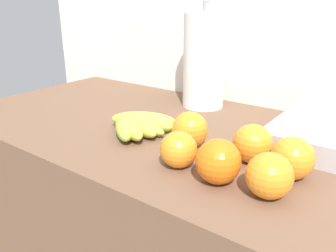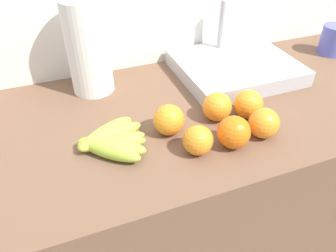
{
  "view_description": "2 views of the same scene",
  "coord_description": "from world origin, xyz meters",
  "px_view_note": "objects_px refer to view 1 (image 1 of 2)",
  "views": [
    {
      "loc": [
        0.25,
        -0.66,
        1.21
      ],
      "look_at": [
        -0.17,
        -0.09,
        0.95
      ],
      "focal_mm": 36.26,
      "sensor_mm": 36.0,
      "label": 1
    },
    {
      "loc": [
        -0.36,
        -0.7,
        1.44
      ],
      "look_at": [
        -0.13,
        -0.11,
        0.96
      ],
      "focal_mm": 35.69,
      "sensor_mm": 36.0,
      "label": 2
    }
  ],
  "objects_px": {
    "orange_right": "(218,161)",
    "orange_far_right": "(269,176)",
    "orange_back_right": "(179,149)",
    "paper_towel_roll": "(204,61)",
    "orange_center": "(253,144)",
    "orange_back_left": "(190,130)",
    "orange_front": "(292,158)",
    "banana_bunch": "(135,124)"
  },
  "relations": [
    {
      "from": "orange_front",
      "to": "orange_far_right",
      "type": "xyz_separation_m",
      "value": [
        -0.01,
        -0.09,
        -0.0
      ]
    },
    {
      "from": "orange_right",
      "to": "orange_far_right",
      "type": "distance_m",
      "value": 0.09
    },
    {
      "from": "orange_right",
      "to": "paper_towel_roll",
      "type": "distance_m",
      "value": 0.47
    },
    {
      "from": "orange_front",
      "to": "orange_far_right",
      "type": "relative_size",
      "value": 1.01
    },
    {
      "from": "orange_front",
      "to": "orange_back_right",
      "type": "xyz_separation_m",
      "value": [
        -0.19,
        -0.08,
        -0.0
      ]
    },
    {
      "from": "orange_front",
      "to": "orange_back_right",
      "type": "bearing_deg",
      "value": -155.85
    },
    {
      "from": "orange_far_right",
      "to": "paper_towel_roll",
      "type": "distance_m",
      "value": 0.52
    },
    {
      "from": "orange_back_left",
      "to": "orange_front",
      "type": "relative_size",
      "value": 1.01
    },
    {
      "from": "orange_right",
      "to": "paper_towel_roll",
      "type": "bearing_deg",
      "value": 124.17
    },
    {
      "from": "orange_back_left",
      "to": "orange_far_right",
      "type": "height_order",
      "value": "orange_back_left"
    },
    {
      "from": "orange_right",
      "to": "paper_towel_roll",
      "type": "xyz_separation_m",
      "value": [
        -0.26,
        0.38,
        0.1
      ]
    },
    {
      "from": "paper_towel_roll",
      "to": "orange_center",
      "type": "bearing_deg",
      "value": -44.61
    },
    {
      "from": "banana_bunch",
      "to": "orange_center",
      "type": "distance_m",
      "value": 0.29
    },
    {
      "from": "orange_back_left",
      "to": "paper_towel_roll",
      "type": "height_order",
      "value": "paper_towel_roll"
    },
    {
      "from": "orange_front",
      "to": "paper_towel_roll",
      "type": "distance_m",
      "value": 0.47
    },
    {
      "from": "orange_back_left",
      "to": "paper_towel_roll",
      "type": "distance_m",
      "value": 0.33
    },
    {
      "from": "banana_bunch",
      "to": "paper_towel_roll",
      "type": "height_order",
      "value": "paper_towel_roll"
    },
    {
      "from": "orange_right",
      "to": "banana_bunch",
      "type": "bearing_deg",
      "value": 160.9
    },
    {
      "from": "paper_towel_roll",
      "to": "orange_right",
      "type": "bearing_deg",
      "value": -55.83
    },
    {
      "from": "orange_front",
      "to": "orange_right",
      "type": "relative_size",
      "value": 0.97
    },
    {
      "from": "orange_far_right",
      "to": "orange_back_right",
      "type": "xyz_separation_m",
      "value": [
        -0.18,
        0.0,
        -0.0
      ]
    },
    {
      "from": "orange_right",
      "to": "orange_far_right",
      "type": "bearing_deg",
      "value": 4.31
    },
    {
      "from": "orange_front",
      "to": "orange_far_right",
      "type": "bearing_deg",
      "value": -96.27
    },
    {
      "from": "banana_bunch",
      "to": "paper_towel_roll",
      "type": "distance_m",
      "value": 0.31
    },
    {
      "from": "orange_back_left",
      "to": "paper_towel_roll",
      "type": "relative_size",
      "value": 0.26
    },
    {
      "from": "orange_center",
      "to": "orange_back_right",
      "type": "bearing_deg",
      "value": -135.26
    },
    {
      "from": "banana_bunch",
      "to": "orange_back_right",
      "type": "distance_m",
      "value": 0.21
    },
    {
      "from": "orange_back_right",
      "to": "paper_towel_roll",
      "type": "xyz_separation_m",
      "value": [
        -0.17,
        0.38,
        0.1
      ]
    },
    {
      "from": "orange_back_left",
      "to": "orange_far_right",
      "type": "bearing_deg",
      "value": -24.18
    },
    {
      "from": "banana_bunch",
      "to": "orange_front",
      "type": "relative_size",
      "value": 2.43
    },
    {
      "from": "paper_towel_roll",
      "to": "orange_back_left",
      "type": "bearing_deg",
      "value": -64.25
    },
    {
      "from": "orange_front",
      "to": "orange_back_left",
      "type": "bearing_deg",
      "value": 177.39
    },
    {
      "from": "orange_right",
      "to": "orange_back_right",
      "type": "bearing_deg",
      "value": 174.55
    },
    {
      "from": "orange_front",
      "to": "orange_right",
      "type": "height_order",
      "value": "orange_right"
    },
    {
      "from": "paper_towel_roll",
      "to": "banana_bunch",
      "type": "bearing_deg",
      "value": -93.44
    },
    {
      "from": "banana_bunch",
      "to": "paper_towel_roll",
      "type": "bearing_deg",
      "value": 86.56
    },
    {
      "from": "orange_center",
      "to": "orange_back_right",
      "type": "xyz_separation_m",
      "value": [
        -0.1,
        -0.1,
        -0.0
      ]
    },
    {
      "from": "orange_back_left",
      "to": "orange_far_right",
      "type": "xyz_separation_m",
      "value": [
        0.21,
        -0.1,
        -0.0
      ]
    },
    {
      "from": "orange_front",
      "to": "orange_far_right",
      "type": "height_order",
      "value": "orange_front"
    },
    {
      "from": "orange_center",
      "to": "orange_back_left",
      "type": "bearing_deg",
      "value": -176.26
    },
    {
      "from": "orange_far_right",
      "to": "orange_front",
      "type": "bearing_deg",
      "value": 83.73
    },
    {
      "from": "orange_center",
      "to": "orange_back_right",
      "type": "distance_m",
      "value": 0.15
    }
  ]
}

